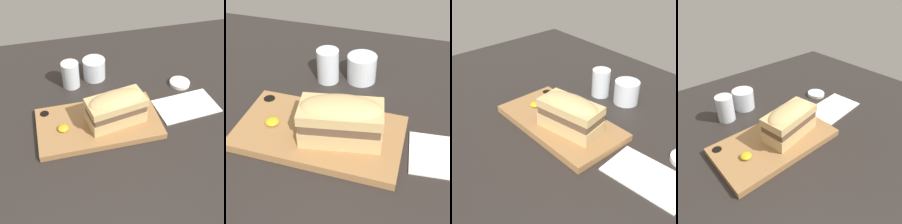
# 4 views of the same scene
# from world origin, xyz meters

# --- Properties ---
(dining_table) EXTENTS (1.45, 1.03, 0.02)m
(dining_table) POSITION_xyz_m (0.00, 0.00, 0.01)
(dining_table) COLOR #282321
(dining_table) RESTS_ON ground
(serving_board) EXTENTS (0.37, 0.20, 0.02)m
(serving_board) POSITION_xyz_m (-0.02, -0.04, 0.03)
(serving_board) COLOR #9E7042
(serving_board) RESTS_ON dining_table
(sandwich) EXTENTS (0.18, 0.11, 0.10)m
(sandwich) POSITION_xyz_m (0.04, -0.05, 0.09)
(sandwich) COLOR tan
(sandwich) RESTS_ON serving_board
(mustard_dollop) EXTENTS (0.03, 0.03, 0.01)m
(mustard_dollop) POSITION_xyz_m (-0.12, -0.05, 0.05)
(mustard_dollop) COLOR gold
(mustard_dollop) RESTS_ON serving_board
(water_glass) EXTENTS (0.06, 0.06, 0.09)m
(water_glass) POSITION_xyz_m (-0.06, 0.18, 0.06)
(water_glass) COLOR silver
(water_glass) RESTS_ON dining_table
(wine_glass) EXTENTS (0.08, 0.08, 0.07)m
(wine_glass) POSITION_xyz_m (0.02, 0.20, 0.05)
(wine_glass) COLOR silver
(wine_glass) RESTS_ON dining_table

